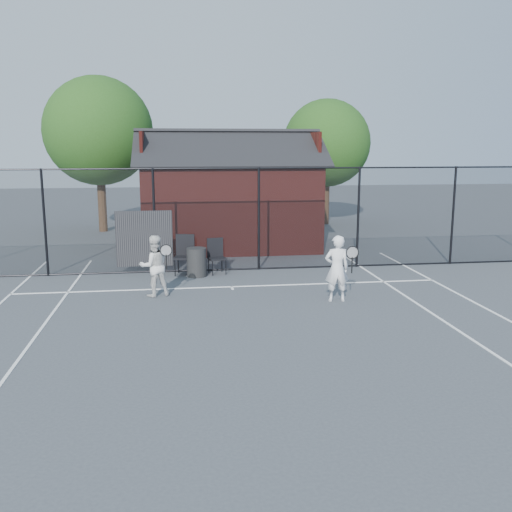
{
  "coord_description": "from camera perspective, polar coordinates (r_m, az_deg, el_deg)",
  "views": [
    {
      "loc": [
        -1.35,
        -11.32,
        3.61
      ],
      "look_at": [
        0.43,
        1.47,
        1.1
      ],
      "focal_mm": 40.0,
      "sensor_mm": 36.0,
      "label": 1
    }
  ],
  "objects": [
    {
      "name": "tree_right",
      "position": [
        26.72,
        7.08,
        11.12
      ],
      "size": [
        3.97,
        3.97,
        5.7
      ],
      "color": "#392316",
      "rests_on": "ground"
    },
    {
      "name": "chair_right",
      "position": [
        16.26,
        -3.91,
        -0.08
      ],
      "size": [
        0.57,
        0.58,
        0.99
      ],
      "primitive_type": "cube",
      "rotation": [
        0.0,
        0.0,
        0.22
      ],
      "color": "black",
      "rests_on": "ground"
    },
    {
      "name": "court_lines",
      "position": [
        10.72,
        -0.21,
        -8.65
      ],
      "size": [
        11.02,
        18.0,
        0.01
      ],
      "color": "white",
      "rests_on": "ground"
    },
    {
      "name": "player_front",
      "position": [
        13.45,
        8.1,
        -1.23
      ],
      "size": [
        0.71,
        0.53,
        1.57
      ],
      "color": "white",
      "rests_on": "ground"
    },
    {
      "name": "chair_left",
      "position": [
        16.22,
        -7.21,
        0.04
      ],
      "size": [
        0.63,
        0.65,
        1.1
      ],
      "primitive_type": "cube",
      "rotation": [
        0.0,
        0.0,
        -0.21
      ],
      "color": "black",
      "rests_on": "ground"
    },
    {
      "name": "ground",
      "position": [
        11.96,
        -1.07,
        -6.57
      ],
      "size": [
        80.0,
        80.0,
        0.0
      ],
      "primitive_type": "plane",
      "color": "#41464A",
      "rests_on": "ground"
    },
    {
      "name": "tree_left",
      "position": [
        25.03,
        -15.48,
        11.93
      ],
      "size": [
        4.48,
        4.48,
        6.44
      ],
      "color": "#392316",
      "rests_on": "ground"
    },
    {
      "name": "player_back",
      "position": [
        14.0,
        -10.14,
        -0.97
      ],
      "size": [
        0.87,
        0.75,
        1.49
      ],
      "color": "silver",
      "rests_on": "ground"
    },
    {
      "name": "waste_bin",
      "position": [
        16.01,
        -5.96,
        -0.63
      ],
      "size": [
        0.64,
        0.64,
        0.8
      ],
      "primitive_type": "cylinder",
      "rotation": [
        0.0,
        0.0,
        0.18
      ],
      "color": "black",
      "rests_on": "ground"
    },
    {
      "name": "clubhouse",
      "position": [
        20.51,
        -2.71,
        5.37
      ],
      "size": [
        6.5,
        4.36,
        4.19
      ],
      "color": "#5E1B16",
      "rests_on": "ground"
    },
    {
      "name": "fence",
      "position": [
        16.5,
        -4.22,
        3.43
      ],
      "size": [
        22.04,
        3.0,
        3.0
      ],
      "color": "black",
      "rests_on": "ground"
    }
  ]
}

